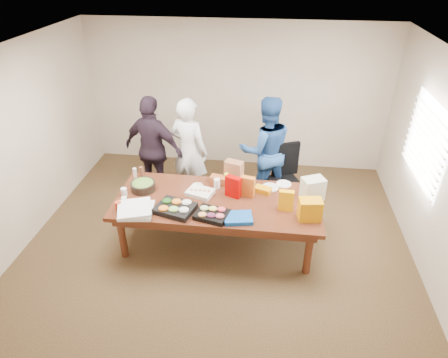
# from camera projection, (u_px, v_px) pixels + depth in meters

# --- Properties ---
(floor) EXTENTS (5.50, 5.00, 0.02)m
(floor) POSITION_uv_depth(u_px,v_px,m) (218.00, 242.00, 5.69)
(floor) COLOR #47301E
(floor) RESTS_ON ground
(ceiling) EXTENTS (5.50, 5.00, 0.02)m
(ceiling) POSITION_uv_depth(u_px,v_px,m) (216.00, 54.00, 4.28)
(ceiling) COLOR white
(ceiling) RESTS_ON wall_back
(wall_back) EXTENTS (5.50, 0.04, 2.70)m
(wall_back) POSITION_uv_depth(u_px,v_px,m) (236.00, 97.00, 7.11)
(wall_back) COLOR beige
(wall_back) RESTS_ON floor
(wall_front) EXTENTS (5.50, 0.04, 2.70)m
(wall_front) POSITION_uv_depth(u_px,v_px,m) (169.00, 322.00, 2.87)
(wall_front) COLOR beige
(wall_front) RESTS_ON floor
(wall_left) EXTENTS (0.04, 5.00, 2.70)m
(wall_left) POSITION_uv_depth(u_px,v_px,m) (18.00, 149.00, 5.28)
(wall_left) COLOR beige
(wall_left) RESTS_ON floor
(wall_right) EXTENTS (0.04, 5.00, 2.70)m
(wall_right) POSITION_uv_depth(u_px,v_px,m) (441.00, 175.00, 4.69)
(wall_right) COLOR beige
(wall_right) RESTS_ON floor
(window_panel) EXTENTS (0.03, 1.40, 1.10)m
(window_panel) POSITION_uv_depth(u_px,v_px,m) (426.00, 142.00, 5.12)
(window_panel) COLOR white
(window_panel) RESTS_ON wall_right
(window_blinds) EXTENTS (0.04, 1.36, 1.00)m
(window_blinds) POSITION_uv_depth(u_px,v_px,m) (423.00, 142.00, 5.13)
(window_blinds) COLOR beige
(window_blinds) RESTS_ON wall_right
(conference_table) EXTENTS (2.80, 1.20, 0.75)m
(conference_table) POSITION_uv_depth(u_px,v_px,m) (218.00, 222.00, 5.49)
(conference_table) COLOR #4C1C0F
(conference_table) RESTS_ON floor
(office_chair) EXTENTS (0.69, 0.69, 1.03)m
(office_chair) POSITION_uv_depth(u_px,v_px,m) (284.00, 180.00, 6.19)
(office_chair) COLOR black
(office_chair) RESTS_ON floor
(person_center) EXTENTS (0.76, 0.63, 1.79)m
(person_center) POSITION_uv_depth(u_px,v_px,m) (189.00, 151.00, 6.23)
(person_center) COLOR silver
(person_center) RESTS_ON floor
(person_right) EXTENTS (1.03, 0.89, 1.80)m
(person_right) POSITION_uv_depth(u_px,v_px,m) (266.00, 150.00, 6.25)
(person_right) COLOR #244C90
(person_right) RESTS_ON floor
(person_left) EXTENTS (1.13, 0.72, 1.79)m
(person_left) POSITION_uv_depth(u_px,v_px,m) (154.00, 149.00, 6.29)
(person_left) COLOR black
(person_left) RESTS_ON floor
(veggie_tray) EXTENTS (0.57, 0.50, 0.07)m
(veggie_tray) POSITION_uv_depth(u_px,v_px,m) (175.00, 208.00, 5.06)
(veggie_tray) COLOR black
(veggie_tray) RESTS_ON conference_table
(fruit_tray) EXTENTS (0.47, 0.41, 0.06)m
(fruit_tray) POSITION_uv_depth(u_px,v_px,m) (212.00, 215.00, 4.96)
(fruit_tray) COLOR black
(fruit_tray) RESTS_ON conference_table
(sheet_cake) EXTENTS (0.42, 0.36, 0.06)m
(sheet_cake) POSITION_uv_depth(u_px,v_px,m) (200.00, 192.00, 5.40)
(sheet_cake) COLOR white
(sheet_cake) RESTS_ON conference_table
(salad_bowl) EXTENTS (0.40, 0.40, 0.11)m
(salad_bowl) POSITION_uv_depth(u_px,v_px,m) (143.00, 186.00, 5.50)
(salad_bowl) COLOR black
(salad_bowl) RESTS_ON conference_table
(chip_bag_blue) EXTENTS (0.40, 0.33, 0.05)m
(chip_bag_blue) POSITION_uv_depth(u_px,v_px,m) (238.00, 218.00, 4.91)
(chip_bag_blue) COLOR #1151AD
(chip_bag_blue) RESTS_ON conference_table
(chip_bag_red) EXTENTS (0.23, 0.16, 0.31)m
(chip_bag_red) POSITION_uv_depth(u_px,v_px,m) (233.00, 187.00, 5.30)
(chip_bag_red) COLOR #AB0100
(chip_bag_red) RESTS_ON conference_table
(chip_bag_yellow) EXTENTS (0.20, 0.09, 0.29)m
(chip_bag_yellow) POSITION_uv_depth(u_px,v_px,m) (286.00, 201.00, 5.03)
(chip_bag_yellow) COLOR #F9AB05
(chip_bag_yellow) RESTS_ON conference_table
(chip_bag_orange) EXTENTS (0.21, 0.12, 0.30)m
(chip_bag_orange) POSITION_uv_depth(u_px,v_px,m) (248.00, 186.00, 5.31)
(chip_bag_orange) COLOR #C25D1A
(chip_bag_orange) RESTS_ON conference_table
(mayo_jar) EXTENTS (0.09, 0.09, 0.14)m
(mayo_jar) POSITION_uv_depth(u_px,v_px,m) (217.00, 183.00, 5.53)
(mayo_jar) COLOR white
(mayo_jar) RESTS_ON conference_table
(mustard_bottle) EXTENTS (0.08, 0.08, 0.17)m
(mustard_bottle) POSITION_uv_depth(u_px,v_px,m) (226.00, 179.00, 5.61)
(mustard_bottle) COLOR #EEF922
(mustard_bottle) RESTS_ON conference_table
(dressing_bottle) EXTENTS (0.07, 0.07, 0.19)m
(dressing_bottle) POSITION_uv_depth(u_px,v_px,m) (141.00, 173.00, 5.75)
(dressing_bottle) COLOR brown
(dressing_bottle) RESTS_ON conference_table
(ranch_bottle) EXTENTS (0.06, 0.06, 0.17)m
(ranch_bottle) POSITION_uv_depth(u_px,v_px,m) (135.00, 173.00, 5.75)
(ranch_bottle) COLOR silver
(ranch_bottle) RESTS_ON conference_table
(banana_bunch) EXTENTS (0.26, 0.20, 0.08)m
(banana_bunch) POSITION_uv_depth(u_px,v_px,m) (263.00, 190.00, 5.45)
(banana_bunch) COLOR orange
(banana_bunch) RESTS_ON conference_table
(bread_loaf) EXTENTS (0.32, 0.18, 0.12)m
(bread_loaf) POSITION_uv_depth(u_px,v_px,m) (221.00, 180.00, 5.62)
(bread_loaf) COLOR #9C4E25
(bread_loaf) RESTS_ON conference_table
(kraft_bag) EXTENTS (0.29, 0.22, 0.34)m
(kraft_bag) POSITION_uv_depth(u_px,v_px,m) (234.00, 172.00, 5.62)
(kraft_bag) COLOR #915A3C
(kraft_bag) RESTS_ON conference_table
(red_cup) EXTENTS (0.10, 0.10, 0.11)m
(red_cup) POSITION_uv_depth(u_px,v_px,m) (118.00, 205.00, 5.09)
(red_cup) COLOR #B6381C
(red_cup) RESTS_ON conference_table
(clear_cup_a) EXTENTS (0.07, 0.07, 0.10)m
(clear_cup_a) POSITION_uv_depth(u_px,v_px,m) (124.00, 201.00, 5.20)
(clear_cup_a) COLOR white
(clear_cup_a) RESTS_ON conference_table
(clear_cup_b) EXTENTS (0.09, 0.09, 0.12)m
(clear_cup_b) POSITION_uv_depth(u_px,v_px,m) (124.00, 192.00, 5.36)
(clear_cup_b) COLOR white
(clear_cup_b) RESTS_ON conference_table
(pizza_box_lower) EXTENTS (0.47, 0.47, 0.05)m
(pizza_box_lower) POSITION_uv_depth(u_px,v_px,m) (137.00, 211.00, 5.04)
(pizza_box_lower) COLOR white
(pizza_box_lower) RESTS_ON conference_table
(pizza_box_upper) EXTENTS (0.53, 0.53, 0.05)m
(pizza_box_upper) POSITION_uv_depth(u_px,v_px,m) (134.00, 209.00, 5.00)
(pizza_box_upper) COLOR white
(pizza_box_upper) RESTS_ON pizza_box_lower
(plate_a) EXTENTS (0.28, 0.28, 0.01)m
(plate_a) POSITION_uv_depth(u_px,v_px,m) (270.00, 187.00, 5.56)
(plate_a) COLOR silver
(plate_a) RESTS_ON conference_table
(plate_b) EXTENTS (0.25, 0.25, 0.01)m
(plate_b) POSITION_uv_depth(u_px,v_px,m) (284.00, 184.00, 5.64)
(plate_b) COLOR white
(plate_b) RESTS_ON conference_table
(dip_bowl_a) EXTENTS (0.17, 0.17, 0.06)m
(dip_bowl_a) POSITION_uv_depth(u_px,v_px,m) (232.00, 182.00, 5.64)
(dip_bowl_a) COLOR #F8E1CB
(dip_bowl_a) RESTS_ON conference_table
(dip_bowl_b) EXTENTS (0.19, 0.19, 0.06)m
(dip_bowl_b) POSITION_uv_depth(u_px,v_px,m) (198.00, 187.00, 5.53)
(dip_bowl_b) COLOR beige
(dip_bowl_b) RESTS_ON conference_table
(grocery_bag_white) EXTENTS (0.35, 0.31, 0.31)m
(grocery_bag_white) POSITION_uv_depth(u_px,v_px,m) (313.00, 189.00, 5.25)
(grocery_bag_white) COLOR beige
(grocery_bag_white) RESTS_ON conference_table
(grocery_bag_yellow) EXTENTS (0.31, 0.23, 0.28)m
(grocery_bag_yellow) POSITION_uv_depth(u_px,v_px,m) (310.00, 209.00, 4.87)
(grocery_bag_yellow) COLOR orange
(grocery_bag_yellow) RESTS_ON conference_table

